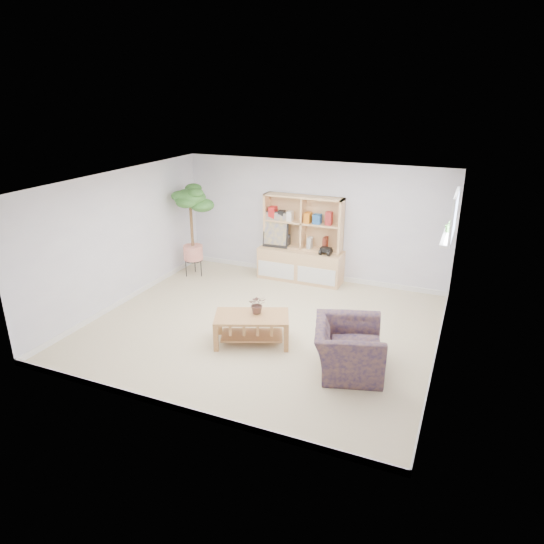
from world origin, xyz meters
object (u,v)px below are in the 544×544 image
at_px(coffee_table, 252,329).
at_px(storage_unit, 301,239).
at_px(armchair, 348,345).
at_px(floor_tree, 192,232).

bearing_deg(coffee_table, storage_unit, 72.29).
relative_size(storage_unit, armchair, 1.63).
relative_size(floor_tree, armchair, 1.80).
bearing_deg(coffee_table, armchair, -29.17).
bearing_deg(armchair, coffee_table, 66.97).
distance_m(storage_unit, armchair, 3.52).
bearing_deg(storage_unit, coffee_table, -85.50).
distance_m(floor_tree, armchair, 4.62).
relative_size(storage_unit, floor_tree, 0.90).
height_order(storage_unit, coffee_table, storage_unit).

